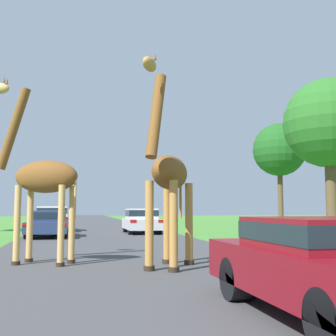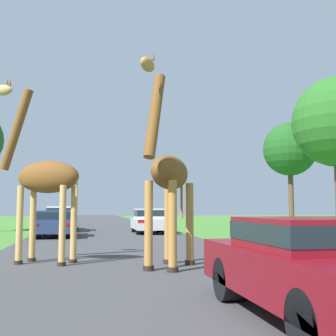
{
  "view_description": "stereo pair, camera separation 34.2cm",
  "coord_description": "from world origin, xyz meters",
  "px_view_note": "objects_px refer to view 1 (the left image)",
  "views": [
    {
      "loc": [
        -1.5,
        0.71,
        1.42
      ],
      "look_at": [
        0.71,
        10.7,
        2.4
      ],
      "focal_mm": 45.0,
      "sensor_mm": 36.0,
      "label": 1
    },
    {
      "loc": [
        -1.17,
        0.64,
        1.42
      ],
      "look_at": [
        0.71,
        10.7,
        2.4
      ],
      "focal_mm": 45.0,
      "sensor_mm": 36.0,
      "label": 2
    }
  ],
  "objects_px": {
    "car_far_ahead": "(53,218)",
    "tree_left_edge": "(329,124)",
    "giraffe_companion": "(42,178)",
    "car_lead_maroon": "(329,263)",
    "car_queue_right": "(142,220)",
    "giraffe_near_road": "(169,178)",
    "tree_right_cluster": "(279,150)",
    "car_queue_left": "(48,223)"
  },
  "relations": [
    {
      "from": "car_far_ahead",
      "to": "tree_left_edge",
      "type": "bearing_deg",
      "value": -29.02
    },
    {
      "from": "giraffe_companion",
      "to": "tree_left_edge",
      "type": "distance_m",
      "value": 16.23
    },
    {
      "from": "car_lead_maroon",
      "to": "car_queue_right",
      "type": "xyz_separation_m",
      "value": [
        0.48,
        18.92,
        0.03
      ]
    },
    {
      "from": "giraffe_near_road",
      "to": "car_queue_right",
      "type": "relative_size",
      "value": 1.22
    },
    {
      "from": "car_far_ahead",
      "to": "tree_right_cluster",
      "type": "distance_m",
      "value": 17.43
    },
    {
      "from": "car_queue_left",
      "to": "car_far_ahead",
      "type": "bearing_deg",
      "value": 90.29
    },
    {
      "from": "car_queue_right",
      "to": "tree_left_edge",
      "type": "xyz_separation_m",
      "value": [
        9.1,
        -4.66,
        5.07
      ]
    },
    {
      "from": "giraffe_near_road",
      "to": "car_queue_right",
      "type": "xyz_separation_m",
      "value": [
        1.54,
        14.03,
        -1.42
      ]
    },
    {
      "from": "car_queue_left",
      "to": "tree_right_cluster",
      "type": "relative_size",
      "value": 0.53
    },
    {
      "from": "car_queue_right",
      "to": "car_queue_left",
      "type": "relative_size",
      "value": 0.94
    },
    {
      "from": "tree_right_cluster",
      "to": "car_far_ahead",
      "type": "bearing_deg",
      "value": -172.52
    },
    {
      "from": "giraffe_near_road",
      "to": "car_far_ahead",
      "type": "bearing_deg",
      "value": -47.54
    },
    {
      "from": "giraffe_near_road",
      "to": "car_queue_left",
      "type": "xyz_separation_m",
      "value": [
        -3.5,
        11.92,
        -1.46
      ]
    },
    {
      "from": "giraffe_near_road",
      "to": "giraffe_companion",
      "type": "distance_m",
      "value": 3.39
    },
    {
      "from": "car_lead_maroon",
      "to": "tree_left_edge",
      "type": "relative_size",
      "value": 0.52
    },
    {
      "from": "car_queue_right",
      "to": "tree_right_cluster",
      "type": "distance_m",
      "value": 13.66
    },
    {
      "from": "giraffe_near_road",
      "to": "tree_left_edge",
      "type": "relative_size",
      "value": 0.59
    },
    {
      "from": "car_lead_maroon",
      "to": "tree_right_cluster",
      "type": "xyz_separation_m",
      "value": [
        11.95,
        24.3,
        5.13
      ]
    },
    {
      "from": "car_far_ahead",
      "to": "car_lead_maroon",
      "type": "bearing_deg",
      "value": -78.28
    },
    {
      "from": "giraffe_near_road",
      "to": "giraffe_companion",
      "type": "height_order",
      "value": "giraffe_companion"
    },
    {
      "from": "car_queue_right",
      "to": "tree_right_cluster",
      "type": "relative_size",
      "value": 0.5
    },
    {
      "from": "car_lead_maroon",
      "to": "car_queue_left",
      "type": "bearing_deg",
      "value": 105.19
    },
    {
      "from": "giraffe_companion",
      "to": "car_lead_maroon",
      "type": "bearing_deg",
      "value": -122.04
    },
    {
      "from": "car_queue_right",
      "to": "car_far_ahead",
      "type": "xyz_separation_m",
      "value": [
        -5.07,
        3.2,
        0.06
      ]
    },
    {
      "from": "giraffe_companion",
      "to": "car_lead_maroon",
      "type": "relative_size",
      "value": 1.17
    },
    {
      "from": "tree_left_edge",
      "to": "tree_right_cluster",
      "type": "relative_size",
      "value": 1.04
    },
    {
      "from": "car_lead_maroon",
      "to": "car_queue_left",
      "type": "relative_size",
      "value": 1.01
    },
    {
      "from": "giraffe_companion",
      "to": "car_far_ahead",
      "type": "xyz_separation_m",
      "value": [
        -0.47,
        15.77,
        -1.41
      ]
    },
    {
      "from": "car_queue_left",
      "to": "tree_left_edge",
      "type": "height_order",
      "value": "tree_left_edge"
    },
    {
      "from": "car_queue_left",
      "to": "giraffe_near_road",
      "type": "bearing_deg",
      "value": -73.62
    },
    {
      "from": "tree_left_edge",
      "to": "tree_right_cluster",
      "type": "xyz_separation_m",
      "value": [
        2.37,
        10.04,
        0.04
      ]
    },
    {
      "from": "giraffe_near_road",
      "to": "car_queue_right",
      "type": "height_order",
      "value": "giraffe_near_road"
    },
    {
      "from": "giraffe_near_road",
      "to": "tree_left_edge",
      "type": "height_order",
      "value": "tree_left_edge"
    },
    {
      "from": "giraffe_near_road",
      "to": "giraffe_companion",
      "type": "relative_size",
      "value": 0.97
    },
    {
      "from": "giraffe_near_road",
      "to": "tree_left_edge",
      "type": "distance_m",
      "value": 14.64
    },
    {
      "from": "car_far_ahead",
      "to": "tree_left_edge",
      "type": "relative_size",
      "value": 0.49
    },
    {
      "from": "giraffe_companion",
      "to": "car_queue_left",
      "type": "height_order",
      "value": "giraffe_companion"
    },
    {
      "from": "car_queue_right",
      "to": "car_queue_left",
      "type": "bearing_deg",
      "value": -157.29
    },
    {
      "from": "giraffe_near_road",
      "to": "tree_right_cluster",
      "type": "distance_m",
      "value": 23.65
    },
    {
      "from": "car_lead_maroon",
      "to": "car_far_ahead",
      "type": "distance_m",
      "value": 22.6
    },
    {
      "from": "giraffe_near_road",
      "to": "car_queue_right",
      "type": "distance_m",
      "value": 14.19
    },
    {
      "from": "giraffe_near_road",
      "to": "tree_right_cluster",
      "type": "height_order",
      "value": "tree_right_cluster"
    }
  ]
}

